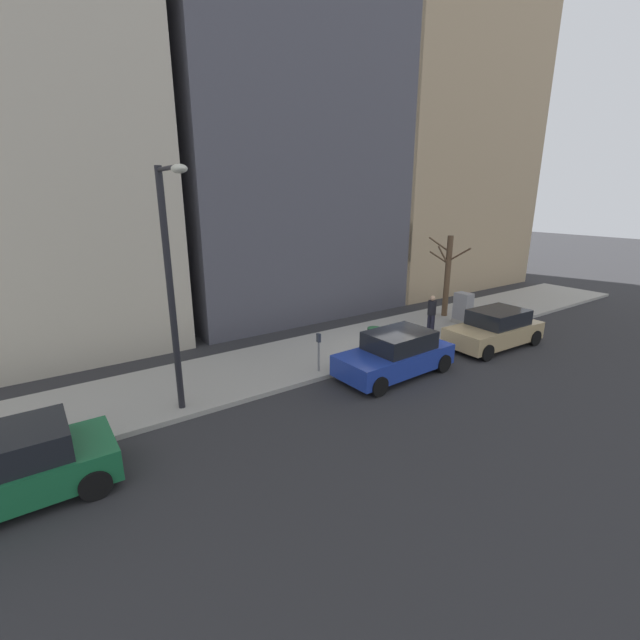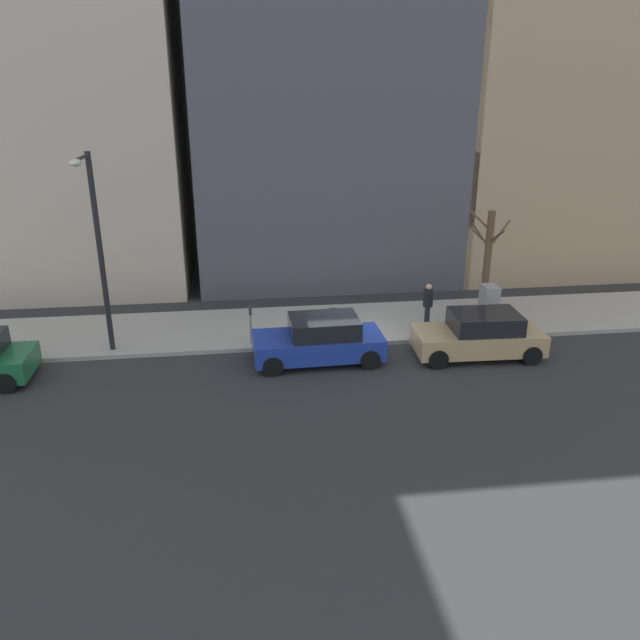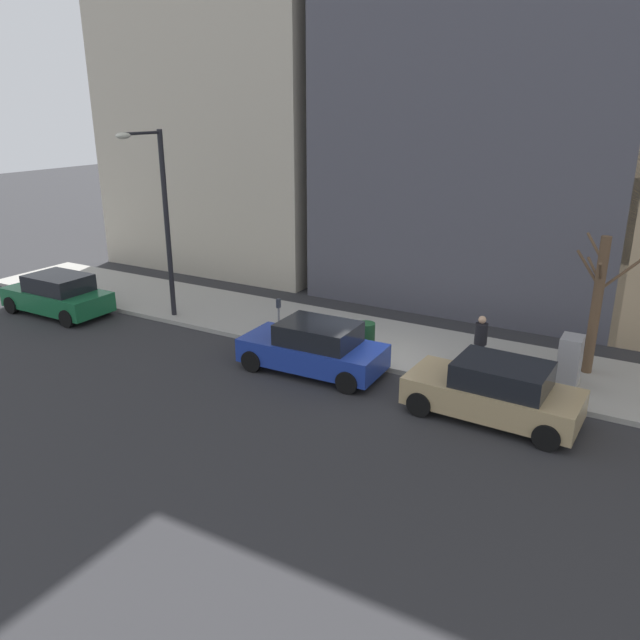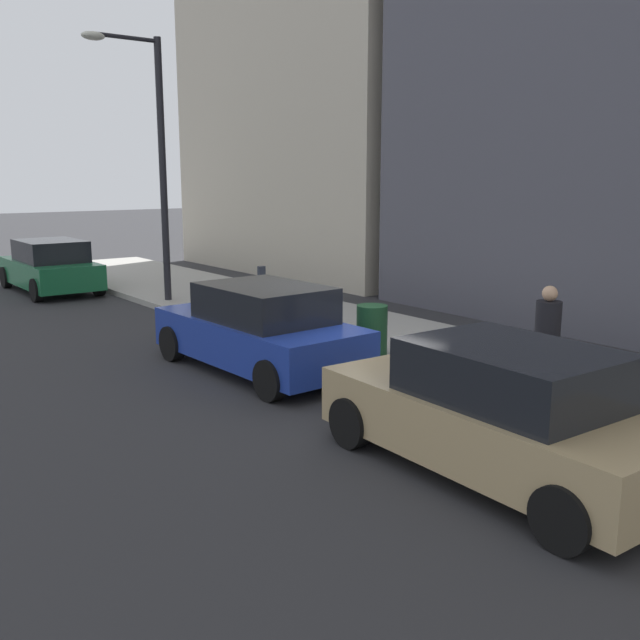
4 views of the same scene
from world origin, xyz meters
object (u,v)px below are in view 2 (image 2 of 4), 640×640
object	(u,v)px
streetlamp	(97,239)
trash_bin	(333,322)
parked_car_blue	(320,340)
parked_car_tan	(479,335)
bare_tree	(487,259)
office_block_center	(321,11)
utility_box	(489,305)
parking_meter	(251,321)
pedestrian_near_meter	(428,303)

from	to	relation	value
streetlamp	trash_bin	bearing A→B (deg)	-85.37
parked_car_blue	trash_bin	distance (m)	2.05
parked_car_tan	bare_tree	bearing A→B (deg)	-20.94
streetlamp	office_block_center	xyz separation A→B (m)	(11.02, -8.52, 7.54)
trash_bin	utility_box	bearing A→B (deg)	-86.12
parked_car_tan	parked_car_blue	world-z (taller)	same
bare_tree	office_block_center	distance (m)	13.80
streetlamp	utility_box	bearing A→B (deg)	-85.69
utility_box	parked_car_tan	bearing A→B (deg)	152.76
bare_tree	office_block_center	world-z (taller)	office_block_center
parked_car_tan	trash_bin	distance (m)	5.07
parking_meter	streetlamp	bearing A→B (deg)	92.05
bare_tree	pedestrian_near_meter	distance (m)	3.32
trash_bin	pedestrian_near_meter	distance (m)	3.54
parking_meter	parked_car_blue	bearing A→B (deg)	-123.63
parked_car_tan	utility_box	world-z (taller)	utility_box
utility_box	pedestrian_near_meter	distance (m)	2.42
parked_car_blue	parking_meter	world-z (taller)	parked_car_blue
parking_meter	office_block_center	world-z (taller)	office_block_center
parked_car_tan	pedestrian_near_meter	distance (m)	2.64
streetlamp	bare_tree	xyz separation A→B (m)	(2.33, -13.84, -1.77)
parking_meter	streetlamp	size ratio (longest dim) A/B	0.21
utility_box	streetlamp	size ratio (longest dim) A/B	0.22
parking_meter	pedestrian_near_meter	world-z (taller)	pedestrian_near_meter
parked_car_tan	trash_bin	xyz separation A→B (m)	(2.16, 4.58, -0.14)
utility_box	pedestrian_near_meter	xyz separation A→B (m)	(-0.18, 2.40, 0.24)
trash_bin	office_block_center	distance (m)	15.14
parking_meter	bare_tree	world-z (taller)	bare_tree
streetlamp	trash_bin	xyz separation A→B (m)	(0.62, -7.61, -3.42)
pedestrian_near_meter	office_block_center	xyz separation A→B (m)	(10.18, 2.59, 10.47)
parking_meter	streetlamp	xyz separation A→B (m)	(-0.17, 4.68, 3.04)
parked_car_tan	trash_bin	size ratio (longest dim) A/B	4.74
utility_box	office_block_center	bearing A→B (deg)	26.51
parking_meter	office_block_center	size ratio (longest dim) A/B	0.06
parked_car_tan	office_block_center	size ratio (longest dim) A/B	0.18
parked_car_blue	pedestrian_near_meter	size ratio (longest dim) A/B	2.56
parked_car_tan	bare_tree	size ratio (longest dim) A/B	1.08
parked_car_tan	utility_box	xyz separation A→B (m)	(2.56, -1.32, 0.11)
parked_car_blue	pedestrian_near_meter	world-z (taller)	pedestrian_near_meter
parking_meter	trash_bin	xyz separation A→B (m)	(0.45, -2.94, -0.38)
utility_box	bare_tree	xyz separation A→B (m)	(1.32, -0.33, 1.40)
trash_bin	office_block_center	bearing A→B (deg)	-4.97
parked_car_tan	trash_bin	bearing A→B (deg)	66.80
trash_bin	parked_car_blue	bearing A→B (deg)	158.64
parked_car_blue	streetlamp	size ratio (longest dim) A/B	0.65
utility_box	bare_tree	size ratio (longest dim) A/B	0.36
parked_car_blue	parking_meter	xyz separation A→B (m)	(1.46, 2.19, 0.24)
parked_car_blue	trash_bin	bearing A→B (deg)	-23.08
office_block_center	parked_car_tan	bearing A→B (deg)	-163.71
bare_tree	office_block_center	xyz separation A→B (m)	(8.69, 5.32, 9.30)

